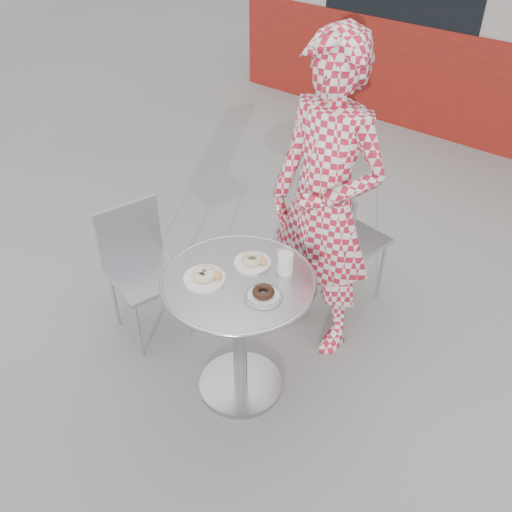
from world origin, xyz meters
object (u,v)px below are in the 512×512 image
Objects in this scene: chair_left at (150,297)px; milk_cup at (285,262)px; bistro_table at (239,308)px; plate_near at (205,276)px; plate_checker at (263,294)px; chair_far at (339,264)px; plate_far at (253,261)px; seated_person at (325,205)px.

chair_left is 6.13× the size of milk_cup.
plate_near reaches higher than bistro_table.
plate_near is 0.30m from plate_checker.
milk_cup is at bearing 53.06° from bistro_table.
chair_far reaches higher than bistro_table.
chair_far reaches higher than plate_near.
chair_left is at bearing 178.22° from plate_checker.
chair_far is at bearing 83.87° from plate_near.
bistro_table is 0.95× the size of chair_left.
bistro_table is at bearing 39.83° from plate_near.
chair_far reaches higher than plate_far.
chair_far is 4.99× the size of plate_far.
chair_left is 0.80m from plate_near.
chair_far is 1.18m from chair_left.
plate_far is at bearing 68.12° from plate_near.
plate_far is at bearing -96.72° from seated_person.
bistro_table is 5.82× the size of milk_cup.
plate_near is (0.59, -0.11, 0.53)m from chair_left.
chair_left is at bearing 179.43° from bistro_table.
plate_checker is at bearing 108.75° from chair_far.
chair_left is at bearing 169.83° from plate_near.
bistro_table is at bearing -92.24° from seated_person.
seated_person is 10.15× the size of plate_checker.
milk_cup is at bearing 15.62° from plate_far.
plate_far is 0.25m from plate_near.
milk_cup is (0.08, -0.43, -0.08)m from seated_person.
plate_checker is (0.17, -0.02, 0.20)m from bistro_table.
plate_near reaches higher than plate_far.
chair_far is at bearing 104.54° from seated_person.
seated_person is 8.98× the size of plate_near.
milk_cup is (0.14, -0.77, 0.54)m from chair_far.
plate_checker reaches higher than bistro_table.
seated_person is 0.50m from plate_far.
plate_near is (-0.18, -0.71, -0.12)m from seated_person.
seated_person reaches higher than plate_checker.
seated_person is 0.45m from milk_cup.
plate_checker is (0.88, -0.03, 0.52)m from chair_left.
plate_checker is (0.19, -0.16, -0.00)m from plate_far.
plate_checker is (0.11, -0.63, -0.12)m from seated_person.
plate_far is at bearing 140.82° from plate_checker.
bistro_table is at bearing 173.08° from plate_checker.
plate_far is 0.17m from milk_cup.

